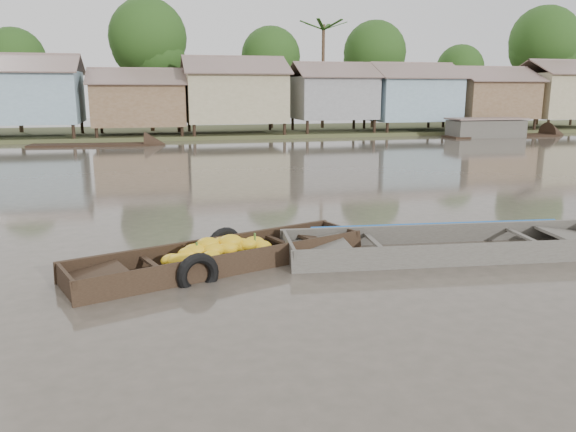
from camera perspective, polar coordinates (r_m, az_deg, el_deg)
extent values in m
plane|color=#484237|center=(10.20, 4.91, -5.25)|extent=(120.00, 120.00, 0.00)
cube|color=#384723|center=(42.42, -9.46, 8.26)|extent=(120.00, 12.00, 0.50)
cube|color=#7C9BAB|center=(39.39, -24.89, 10.89)|extent=(6.20, 5.20, 3.20)
cube|color=brown|center=(38.05, -25.59, 13.91)|extent=(6.60, 3.02, 1.28)
cube|color=brown|center=(40.80, -24.79, 13.82)|extent=(6.60, 3.02, 1.28)
cube|color=brown|center=(38.71, -14.89, 10.87)|extent=(5.80, 4.60, 2.70)
cube|color=brown|center=(37.47, -15.09, 13.57)|extent=(6.20, 2.67, 1.14)
cube|color=brown|center=(39.95, -15.02, 13.50)|extent=(6.20, 2.67, 1.14)
cube|color=tan|center=(39.10, -5.47, 11.91)|extent=(6.50, 5.30, 3.30)
cube|color=brown|center=(37.72, -5.22, 15.08)|extent=(6.90, 3.08, 1.31)
cube|color=brown|center=(40.55, -5.84, 14.89)|extent=(6.90, 3.08, 1.31)
cube|color=gray|center=(40.70, 4.54, 11.88)|extent=(5.40, 4.70, 2.90)
cube|color=brown|center=(39.52, 5.18, 14.60)|extent=(5.80, 2.73, 1.17)
cube|color=brown|center=(41.93, 4.03, 14.51)|extent=(5.80, 2.73, 1.17)
cube|color=#7C9BAB|center=(42.94, 12.33, 11.54)|extent=(6.00, 5.00, 3.10)
cube|color=brown|center=(41.75, 13.29, 14.22)|extent=(6.40, 2.90, 1.24)
cube|color=brown|center=(44.18, 11.67, 14.19)|extent=(6.40, 2.90, 1.24)
cube|color=brown|center=(46.14, 19.75, 11.09)|extent=(5.70, 4.90, 2.80)
cube|color=brown|center=(45.04, 20.87, 13.35)|extent=(6.10, 2.85, 1.21)
cube|color=brown|center=(47.26, 19.03, 13.41)|extent=(6.10, 2.85, 1.21)
cube|color=tan|center=(49.97, 26.14, 10.91)|extent=(6.30, 5.10, 3.40)
cube|color=brown|center=(51.07, 25.38, 13.41)|extent=(6.70, 2.96, 1.26)
cylinder|color=#473323|center=(44.10, -25.70, 10.56)|extent=(0.28, 0.28, 4.90)
sphere|color=#193A12|center=(44.15, -26.06, 14.18)|extent=(4.20, 4.20, 4.20)
cylinder|color=#473323|center=(42.19, -13.78, 12.34)|extent=(0.28, 0.28, 6.30)
sphere|color=#193A12|center=(42.35, -14.05, 17.21)|extent=(5.40, 5.40, 5.40)
cylinder|color=#473323|center=(44.15, -1.73, 12.00)|extent=(0.28, 0.28, 5.25)
sphere|color=#193A12|center=(44.22, -1.76, 15.89)|extent=(4.50, 4.50, 4.50)
cylinder|color=#473323|center=(45.53, 8.66, 12.11)|extent=(0.28, 0.28, 5.60)
sphere|color=#193A12|center=(45.62, 8.80, 16.13)|extent=(4.80, 4.80, 4.80)
cylinder|color=#473323|center=(49.97, 16.89, 11.15)|extent=(0.28, 0.28, 4.55)
sphere|color=#193A12|center=(50.00, 17.08, 14.13)|extent=(3.90, 3.90, 3.90)
cylinder|color=#473323|center=(53.03, 24.20, 11.79)|extent=(0.28, 0.28, 6.65)
sphere|color=#193A12|center=(53.18, 24.59, 15.87)|extent=(5.70, 5.70, 5.70)
cylinder|color=#473323|center=(44.67, 3.57, 13.76)|extent=(0.24, 0.24, 8.00)
cube|color=black|center=(10.39, -6.66, -5.42)|extent=(5.47, 2.82, 0.08)
cube|color=black|center=(10.83, -8.11, -3.51)|extent=(5.28, 2.02, 0.52)
cube|color=black|center=(9.82, -5.13, -5.13)|extent=(5.28, 2.02, 0.52)
cube|color=black|center=(11.74, 5.23, -2.16)|extent=(0.47, 1.16, 0.49)
cube|color=black|center=(11.45, 3.39, -2.20)|extent=(1.24, 1.30, 0.19)
cube|color=black|center=(9.49, -21.61, -6.65)|extent=(0.47, 1.16, 0.49)
cube|color=black|center=(9.56, -18.86, -5.89)|extent=(1.24, 1.30, 0.19)
cube|color=black|center=(9.81, -13.53, -4.84)|extent=(0.49, 1.12, 0.05)
cube|color=black|center=(10.91, -0.60, -2.70)|extent=(0.49, 1.12, 0.05)
ellipsoid|color=yellow|center=(10.37, -8.00, -3.25)|extent=(0.47, 0.39, 0.24)
ellipsoid|color=yellow|center=(10.07, -10.08, -3.78)|extent=(0.45, 0.38, 0.23)
ellipsoid|color=yellow|center=(10.34, -6.80, -2.69)|extent=(0.40, 0.34, 0.21)
ellipsoid|color=yellow|center=(9.94, -10.88, -4.51)|extent=(0.52, 0.44, 0.27)
ellipsoid|color=yellow|center=(9.80, -9.36, -5.07)|extent=(0.51, 0.43, 0.27)
ellipsoid|color=yellow|center=(10.06, -11.66, -4.46)|extent=(0.48, 0.40, 0.25)
ellipsoid|color=yellow|center=(10.38, -4.84, -2.93)|extent=(0.48, 0.40, 0.25)
ellipsoid|color=yellow|center=(9.78, -9.62, -5.03)|extent=(0.51, 0.43, 0.27)
ellipsoid|color=yellow|center=(10.28, -5.87, -2.64)|extent=(0.53, 0.45, 0.28)
ellipsoid|color=yellow|center=(10.07, -5.38, -4.33)|extent=(0.42, 0.36, 0.22)
ellipsoid|color=yellow|center=(10.83, -3.49, -2.77)|extent=(0.51, 0.43, 0.27)
ellipsoid|color=yellow|center=(10.47, -1.26, -3.75)|extent=(0.44, 0.37, 0.23)
ellipsoid|color=yellow|center=(9.91, -7.83, -4.09)|extent=(0.40, 0.34, 0.21)
ellipsoid|color=yellow|center=(10.33, -4.09, -2.89)|extent=(0.41, 0.34, 0.21)
ellipsoid|color=yellow|center=(10.82, -4.38, -3.05)|extent=(0.45, 0.38, 0.24)
ellipsoid|color=yellow|center=(10.29, -8.16, -3.32)|extent=(0.46, 0.39, 0.24)
ellipsoid|color=yellow|center=(10.11, -9.42, -3.55)|extent=(0.52, 0.44, 0.27)
ellipsoid|color=yellow|center=(10.21, -6.11, -3.25)|extent=(0.47, 0.39, 0.25)
ellipsoid|color=yellow|center=(10.11, -7.60, -3.45)|extent=(0.49, 0.41, 0.26)
ellipsoid|color=yellow|center=(10.35, -7.28, -3.10)|extent=(0.50, 0.42, 0.26)
ellipsoid|color=yellow|center=(10.43, -8.05, -3.36)|extent=(0.43, 0.36, 0.22)
ellipsoid|color=yellow|center=(10.51, -2.76, -3.15)|extent=(0.48, 0.41, 0.25)
ellipsoid|color=yellow|center=(10.69, -6.32, -3.13)|extent=(0.45, 0.38, 0.24)
ellipsoid|color=yellow|center=(9.70, -10.39, -5.57)|extent=(0.42, 0.35, 0.22)
ellipsoid|color=yellow|center=(10.74, -6.22, -3.12)|extent=(0.43, 0.37, 0.23)
ellipsoid|color=yellow|center=(10.18, -8.16, -2.87)|extent=(0.50, 0.42, 0.26)
cylinder|color=#3F6626|center=(10.04, -9.25, -3.15)|extent=(0.04, 0.04, 0.18)
cylinder|color=#3F6626|center=(10.33, -5.76, -2.60)|extent=(0.04, 0.04, 0.18)
cylinder|color=#3F6626|center=(10.56, -3.39, -2.22)|extent=(0.04, 0.04, 0.18)
torus|color=black|center=(11.06, -6.45, -3.01)|extent=(0.76, 0.42, 0.74)
torus|color=black|center=(9.42, -9.14, -5.91)|extent=(0.77, 0.42, 0.75)
cube|color=#423E38|center=(11.53, 16.31, -4.02)|extent=(6.59, 2.05, 0.08)
cube|color=#423E38|center=(12.17, 14.88, -1.97)|extent=(6.61, 0.82, 0.53)
cube|color=#423E38|center=(10.78, 18.09, -4.06)|extent=(6.61, 0.82, 0.53)
cube|color=#423E38|center=(10.58, 0.10, -3.72)|extent=(0.22, 1.62, 0.50)
cube|color=#423E38|center=(10.65, 3.11, -3.27)|extent=(1.26, 1.50, 0.22)
cube|color=#423E38|center=(10.91, 8.95, -2.80)|extent=(0.26, 1.56, 0.05)
cube|color=#423E38|center=(12.15, 23.11, -2.08)|extent=(0.26, 1.56, 0.05)
cube|color=#665E54|center=(11.52, 16.33, -3.86)|extent=(5.04, 1.76, 0.02)
cube|color=#104EA3|center=(12.17, 14.84, -0.98)|extent=(5.34, 0.62, 0.13)
torus|color=olive|center=(12.41, 26.64, -3.43)|extent=(0.37, 0.37, 0.05)
torus|color=olive|center=(12.41, 26.66, -3.27)|extent=(0.30, 0.30, 0.05)
cube|color=black|center=(41.52, 20.81, 7.46)|extent=(8.19, 2.09, 0.35)
cube|color=black|center=(34.32, -19.44, 6.63)|extent=(6.79, 2.12, 0.35)
cube|color=black|center=(40.81, 19.45, 8.33)|extent=(5.00, 2.00, 1.20)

